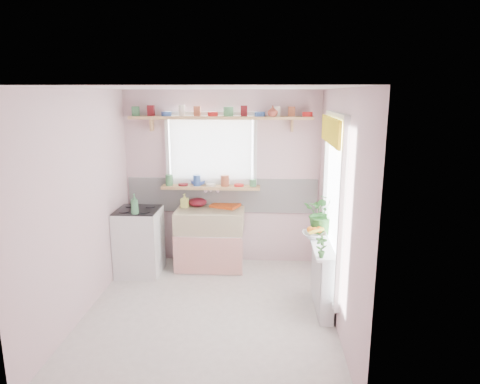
{
  "coord_description": "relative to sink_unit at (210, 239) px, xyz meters",
  "views": [
    {
      "loc": [
        0.61,
        -4.44,
        2.45
      ],
      "look_at": [
        0.32,
        0.55,
        1.29
      ],
      "focal_mm": 32.0,
      "sensor_mm": 36.0,
      "label": 1
    }
  ],
  "objects": [
    {
      "name": "cooker_bottle",
      "position": [
        -0.92,
        -0.46,
        0.62
      ],
      "size": [
        0.12,
        0.12,
        0.27
      ],
      "primitive_type": "imported",
      "rotation": [
        0.0,
        0.0,
        0.13
      ],
      "color": "#458B59",
      "rests_on": "cooker"
    },
    {
      "name": "sill_cup",
      "position": [
        0.22,
        0.25,
        0.77
      ],
      "size": [
        0.14,
        0.14,
        0.09
      ],
      "primitive_type": "imported",
      "rotation": [
        0.0,
        0.0,
        0.24
      ],
      "color": "beige",
      "rests_on": "windowsill"
    },
    {
      "name": "fruit",
      "position": [
        1.37,
        -0.87,
        0.44
      ],
      "size": [
        0.2,
        0.14,
        0.1
      ],
      "color": "orange",
      "rests_on": "fruit_bowl"
    },
    {
      "name": "soap_bottle_sink",
      "position": [
        -0.38,
        0.13,
        0.52
      ],
      "size": [
        0.11,
        0.12,
        0.2
      ],
      "primitive_type": "imported",
      "rotation": [
        0.0,
        0.0,
        -0.32
      ],
      "color": "#E7F36C",
      "rests_on": "sink_unit"
    },
    {
      "name": "pine_shelf",
      "position": [
        0.15,
        0.18,
        1.69
      ],
      "size": [
        2.52,
        0.24,
        0.04
      ],
      "primitive_type": "cube",
      "color": "tan",
      "rests_on": "room"
    },
    {
      "name": "shelf_crockery",
      "position": [
        0.11,
        0.18,
        1.76
      ],
      "size": [
        2.47,
        0.11,
        0.12
      ],
      "color": "#3F7F4C",
      "rests_on": "pine_shelf"
    },
    {
      "name": "fruit_bowl",
      "position": [
        1.36,
        -0.87,
        0.38
      ],
      "size": [
        0.29,
        0.29,
        0.07
      ],
      "primitive_type": "imported",
      "rotation": [
        0.0,
        0.0,
        0.03
      ],
      "color": "silver",
      "rests_on": "radiator_ledge"
    },
    {
      "name": "herb_pot",
      "position": [
        1.36,
        -1.49,
        0.46
      ],
      "size": [
        0.14,
        0.11,
        0.23
      ],
      "primitive_type": "imported",
      "rotation": [
        0.0,
        0.0,
        -0.22
      ],
      "color": "#326729",
      "rests_on": "radiator_ledge"
    },
    {
      "name": "radiator_ledge",
      "position": [
        1.45,
        -1.09,
        -0.03
      ],
      "size": [
        0.22,
        0.95,
        0.78
      ],
      "color": "white",
      "rests_on": "ground"
    },
    {
      "name": "room",
      "position": [
        0.81,
        -0.43,
        0.94
      ],
      "size": [
        3.2,
        3.2,
        3.2
      ],
      "color": "silver",
      "rests_on": "ground"
    },
    {
      "name": "dish_tray",
      "position": [
        0.2,
        0.21,
        0.44
      ],
      "size": [
        0.45,
        0.4,
        0.04
      ],
      "primitive_type": "cube",
      "rotation": [
        0.0,
        0.0,
        -0.39
      ],
      "color": "#D44B12",
      "rests_on": "sink_unit"
    },
    {
      "name": "colander",
      "position": [
        -0.2,
        0.21,
        0.48
      ],
      "size": [
        0.34,
        0.34,
        0.12
      ],
      "primitive_type": "ellipsoid",
      "rotation": [
        0.0,
        0.0,
        0.34
      ],
      "color": "#560E18",
      "rests_on": "sink_unit"
    },
    {
      "name": "shelf_vase",
      "position": [
        0.86,
        0.12,
        1.78
      ],
      "size": [
        0.18,
        0.18,
        0.15
      ],
      "primitive_type": "imported",
      "rotation": [
        0.0,
        0.0,
        -0.31
      ],
      "color": "#9B402F",
      "rests_on": "pine_shelf"
    },
    {
      "name": "windowsill",
      "position": [
        -0.0,
        0.19,
        0.71
      ],
      "size": [
        1.4,
        0.22,
        0.04
      ],
      "primitive_type": "cube",
      "color": "tan",
      "rests_on": "room"
    },
    {
      "name": "sink_unit",
      "position": [
        0.0,
        0.0,
        0.0
      ],
      "size": [
        0.95,
        0.65,
        1.11
      ],
      "color": "white",
      "rests_on": "ground"
    },
    {
      "name": "jade_plant",
      "position": [
        1.48,
        -0.69,
        0.6
      ],
      "size": [
        0.52,
        0.46,
        0.51
      ],
      "primitive_type": "imported",
      "rotation": [
        0.0,
        0.0,
        -0.15
      ],
      "color": "#2D692A",
      "rests_on": "radiator_ledge"
    },
    {
      "name": "cooker",
      "position": [
        -0.95,
        -0.24,
        0.03
      ],
      "size": [
        0.58,
        0.58,
        0.93
      ],
      "color": "white",
      "rests_on": "ground"
    },
    {
      "name": "sill_bowl",
      "position": [
        -0.19,
        0.25,
        0.76
      ],
      "size": [
        0.27,
        0.27,
        0.07
      ],
      "primitive_type": "imported",
      "rotation": [
        0.0,
        0.0,
        -0.36
      ],
      "color": "#3651B2",
      "rests_on": "windowsill"
    },
    {
      "name": "sill_crockery",
      "position": [
        -0.02,
        0.19,
        0.78
      ],
      "size": [
        1.35,
        0.11,
        0.12
      ],
      "color": "#3F7F4C",
      "rests_on": "windowsill"
    }
  ]
}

